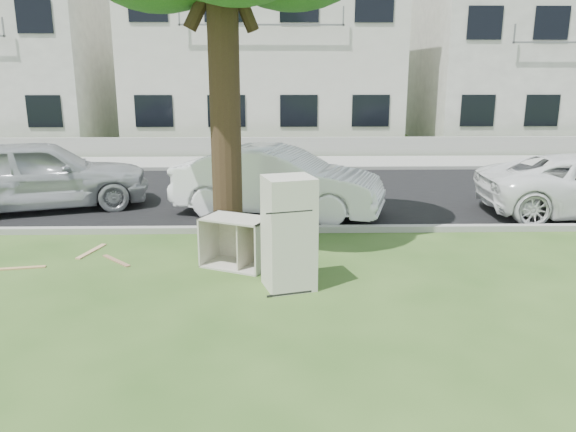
{
  "coord_description": "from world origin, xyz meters",
  "views": [
    {
      "loc": [
        0.48,
        -8.2,
        3.1
      ],
      "look_at": [
        0.68,
        0.6,
        0.81
      ],
      "focal_mm": 35.0,
      "sensor_mm": 36.0,
      "label": 1
    }
  ],
  "objects_px": {
    "cabinet": "(236,242)",
    "car_left": "(40,174)",
    "car_center": "(278,181)",
    "fridge": "(289,233)"
  },
  "relations": [
    {
      "from": "car_center",
      "to": "car_left",
      "type": "relative_size",
      "value": 0.96
    },
    {
      "from": "car_center",
      "to": "car_left",
      "type": "xyz_separation_m",
      "value": [
        -5.4,
        0.66,
        0.06
      ]
    },
    {
      "from": "cabinet",
      "to": "car_center",
      "type": "xyz_separation_m",
      "value": [
        0.69,
        3.35,
        0.34
      ]
    },
    {
      "from": "cabinet",
      "to": "car_center",
      "type": "distance_m",
      "value": 3.44
    },
    {
      "from": "fridge",
      "to": "cabinet",
      "type": "xyz_separation_m",
      "value": [
        -0.83,
        0.93,
        -0.42
      ]
    },
    {
      "from": "cabinet",
      "to": "car_left",
      "type": "bearing_deg",
      "value": 165.19
    },
    {
      "from": "fridge",
      "to": "cabinet",
      "type": "height_order",
      "value": "fridge"
    },
    {
      "from": "fridge",
      "to": "cabinet",
      "type": "relative_size",
      "value": 1.57
    },
    {
      "from": "car_center",
      "to": "fridge",
      "type": "bearing_deg",
      "value": -161.9
    },
    {
      "from": "car_left",
      "to": "car_center",
      "type": "bearing_deg",
      "value": -114.54
    }
  ]
}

